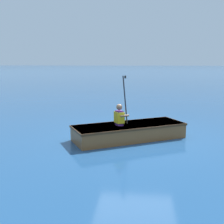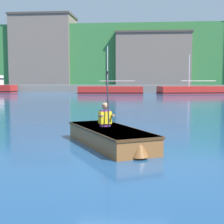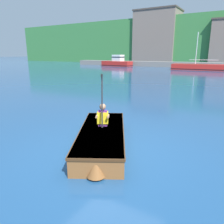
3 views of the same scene
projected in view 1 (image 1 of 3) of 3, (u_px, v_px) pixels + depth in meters
The scene contains 3 objects.
ground_plane at pixel (136, 137), 8.40m from camera, with size 300.00×300.00×0.00m, color navy.
rowboat_foreground at pixel (131, 130), 8.13m from camera, with size 2.56×3.37×0.44m.
person_paddler at pixel (120, 115), 7.91m from camera, with size 0.44×0.44×1.40m.
Camera 1 is at (-8.17, -0.13, 2.22)m, focal length 45.00 mm.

